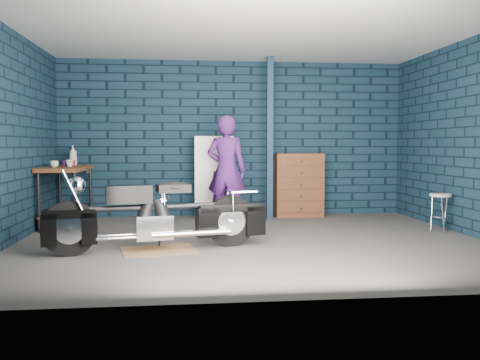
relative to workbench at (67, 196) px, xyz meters
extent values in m
plane|color=#4B4846|center=(2.68, -1.64, -0.46)|extent=(6.00, 6.00, 0.00)
cube|color=#0F2534|center=(2.68, 0.86, 0.90)|extent=(6.00, 0.02, 2.70)
cube|color=#0F2534|center=(-0.32, -1.64, 0.90)|extent=(0.02, 5.00, 2.70)
cube|color=#0F2534|center=(5.68, -1.64, 0.90)|extent=(0.02, 5.00, 2.70)
cube|color=silver|center=(2.68, -1.64, 2.25)|extent=(6.00, 5.00, 0.02)
cube|color=#13283D|center=(3.23, 0.31, 0.90)|extent=(0.10, 0.10, 2.70)
cube|color=brown|center=(0.00, 0.00, 0.00)|extent=(0.60, 1.40, 0.91)
cube|color=brown|center=(1.51, -2.06, -0.45)|extent=(0.96, 0.79, 0.01)
imported|color=#4D1C6A|center=(2.47, -0.17, 0.39)|extent=(0.71, 0.57, 1.70)
cube|color=gray|center=(0.02, -0.50, -0.31)|extent=(0.46, 0.33, 0.28)
cube|color=silver|center=(2.31, 0.59, 0.24)|extent=(0.65, 0.46, 1.39)
cube|color=brown|center=(3.79, 0.59, 0.09)|extent=(0.82, 0.46, 1.09)
imported|color=beige|center=(-0.11, -0.24, 0.50)|extent=(0.15, 0.15, 0.10)
imported|color=beige|center=(0.07, -0.07, 0.51)|extent=(0.13, 0.13, 0.11)
cylinder|color=#511862|center=(-0.03, 0.03, 0.50)|extent=(0.09, 0.09, 0.10)
cylinder|color=maroon|center=(0.05, 0.24, 0.50)|extent=(0.09, 0.09, 0.10)
imported|color=gray|center=(0.01, 0.49, 0.62)|extent=(0.14, 0.14, 0.33)
camera|label=1|loc=(1.83, -8.05, 0.79)|focal=38.00mm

